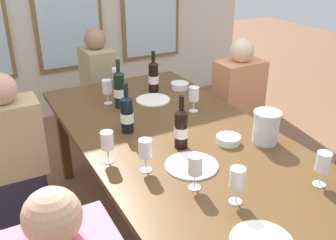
{
  "coord_description": "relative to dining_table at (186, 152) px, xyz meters",
  "views": [
    {
      "loc": [
        -1.02,
        -1.67,
        1.8
      ],
      "look_at": [
        0.0,
        0.23,
        0.79
      ],
      "focal_mm": 41.37,
      "sensor_mm": 36.0,
      "label": 1
    }
  ],
  "objects": [
    {
      "name": "wine_glass_6",
      "position": [
        -0.19,
        0.77,
        0.18
      ],
      "size": [
        0.07,
        0.07,
        0.17
      ],
      "color": "white",
      "rests_on": "dining_table"
    },
    {
      "name": "wine_glass_3",
      "position": [
        0.34,
        -0.66,
        0.18
      ],
      "size": [
        0.07,
        0.07,
        0.17
      ],
      "color": "white",
      "rests_on": "dining_table"
    },
    {
      "name": "wine_glass_2",
      "position": [
        -0.2,
        -0.4,
        0.18
      ],
      "size": [
        0.07,
        0.07,
        0.17
      ],
      "color": "white",
      "rests_on": "dining_table"
    },
    {
      "name": "wine_bottle_0",
      "position": [
        -0.24,
        0.29,
        0.18
      ],
      "size": [
        0.08,
        0.08,
        0.31
      ],
      "color": "black",
      "rests_on": "dining_table"
    },
    {
      "name": "wine_glass_5",
      "position": [
        -0.33,
        -0.16,
        0.18
      ],
      "size": [
        0.07,
        0.07,
        0.17
      ],
      "color": "white",
      "rests_on": "dining_table"
    },
    {
      "name": "wine_glass_4",
      "position": [
        -0.09,
        -0.58,
        0.18
      ],
      "size": [
        0.07,
        0.07,
        0.17
      ],
      "color": "white",
      "rests_on": "dining_table"
    },
    {
      "name": "white_plate_0",
      "position": [
        -0.11,
        -0.23,
        0.07
      ],
      "size": [
        0.28,
        0.28,
        0.01
      ],
      "primitive_type": "cylinder",
      "color": "white",
      "rests_on": "dining_table"
    },
    {
      "name": "seated_person_4",
      "position": [
        0.0,
        1.57,
        -0.15
      ],
      "size": [
        0.24,
        0.38,
        1.11
      ],
      "color": "#2D3636",
      "rests_on": "ground"
    },
    {
      "name": "tasting_bowl_1",
      "position": [
        0.41,
        0.79,
        0.08
      ],
      "size": [
        0.14,
        0.14,
        0.05
      ],
      "primitive_type": "cylinder",
      "color": "white",
      "rests_on": "dining_table"
    },
    {
      "name": "wine_glass_1",
      "position": [
        -0.47,
        0.01,
        0.18
      ],
      "size": [
        0.07,
        0.07,
        0.17
      ],
      "color": "white",
      "rests_on": "dining_table"
    },
    {
      "name": "seated_person_1",
      "position": [
        0.88,
        0.65,
        -0.15
      ],
      "size": [
        0.38,
        0.24,
        1.11
      ],
      "color": "#27222F",
      "rests_on": "ground"
    },
    {
      "name": "wine_bottle_1",
      "position": [
        0.2,
        0.83,
        0.18
      ],
      "size": [
        0.08,
        0.08,
        0.32
      ],
      "color": "black",
      "rests_on": "dining_table"
    },
    {
      "name": "seated_person_0",
      "position": [
        -0.88,
        0.63,
        -0.15
      ],
      "size": [
        0.38,
        0.24,
        1.11
      ],
      "color": "#262534",
      "rests_on": "ground"
    },
    {
      "name": "tasting_bowl_0",
      "position": [
        0.21,
        -0.11,
        0.08
      ],
      "size": [
        0.14,
        0.14,
        0.04
      ],
      "primitive_type": "cylinder",
      "color": "white",
      "rests_on": "dining_table"
    },
    {
      "name": "wine_bottle_3",
      "position": [
        -0.14,
        0.67,
        0.19
      ],
      "size": [
        0.08,
        0.08,
        0.34
      ],
      "color": "black",
      "rests_on": "dining_table"
    },
    {
      "name": "dining_table",
      "position": [
        0.0,
        0.0,
        0.0
      ],
      "size": [
        1.12,
        2.44,
        0.74
      ],
      "color": "#55381C",
      "rests_on": "ground"
    },
    {
      "name": "wine_bottle_2",
      "position": [
        -0.05,
        -0.03,
        0.18
      ],
      "size": [
        0.08,
        0.08,
        0.31
      ],
      "color": "black",
      "rests_on": "dining_table"
    },
    {
      "name": "metal_pitcher",
      "position": [
        0.4,
        -0.21,
        0.16
      ],
      "size": [
        0.16,
        0.16,
        0.19
      ],
      "color": "silver",
      "rests_on": "dining_table"
    },
    {
      "name": "wine_glass_7",
      "position": [
        0.27,
        0.37,
        0.18
      ],
      "size": [
        0.07,
        0.07,
        0.17
      ],
      "color": "white",
      "rests_on": "dining_table"
    },
    {
      "name": "white_plate_1",
      "position": [
        0.11,
        0.67,
        0.07
      ],
      "size": [
        0.25,
        0.25,
        0.01
      ],
      "primitive_type": "cylinder",
      "color": "white",
      "rests_on": "dining_table"
    },
    {
      "name": "wine_glass_0",
      "position": [
        -0.03,
        0.99,
        0.18
      ],
      "size": [
        0.07,
        0.07,
        0.17
      ],
      "color": "white",
      "rests_on": "dining_table"
    }
  ]
}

